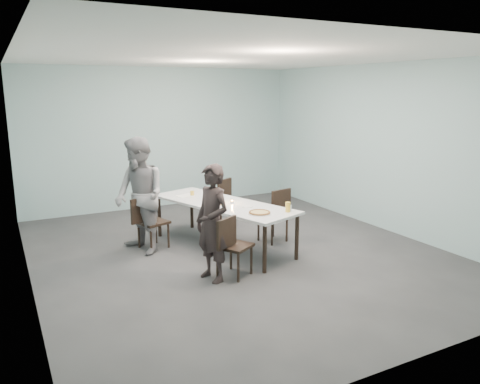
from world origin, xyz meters
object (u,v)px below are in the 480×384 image
diner_near (212,223)px  pizza (260,213)px  chair_far_right (221,199)px  water_tumbler (289,208)px  chair_near_left (231,243)px  diner_far (140,196)px  side_plate (247,207)px  tealight (232,202)px  amber_tumbler (192,193)px  table (223,206)px  chair_far_left (149,219)px  chair_near_right (276,212)px  beer_glass (288,207)px

diner_near → pizza: (0.88, 0.26, -0.02)m
chair_far_right → water_tumbler: 2.14m
chair_far_right → chair_near_left: bearing=38.6°
diner_far → pizza: diner_far is taller
chair_far_right → diner_near: diner_near is taller
side_plate → tealight: tealight is taller
tealight → amber_tumbler: size_ratio=0.70×
diner_far → tealight: bearing=55.0°
table → chair_far_right: chair_far_right is taller
diner_near → pizza: size_ratio=4.66×
chair_far_left → amber_tumbler: chair_far_left is taller
side_plate → water_tumbler: bearing=-49.3°
table → chair_far_left: chair_far_left is taller
chair_near_right → amber_tumbler: size_ratio=10.88×
diner_far → amber_tumbler: (1.01, 0.33, -0.12)m
chair_near_right → chair_far_right: same height
diner_near → water_tumbler: (1.35, 0.20, 0.00)m
chair_far_left → amber_tumbler: bearing=-2.2°
chair_near_right → diner_far: size_ratio=0.48×
water_tumbler → pizza: bearing=173.4°
chair_near_left → pizza: (0.63, 0.32, 0.27)m
chair_near_right → pizza: chair_near_right is taller
table → beer_glass: bearing=-58.7°
chair_far_left → pizza: 1.87m
water_tumbler → amber_tumbler: 1.87m
amber_tumbler → water_tumbler: bearing=-61.7°
chair_far_left → amber_tumbler: size_ratio=10.88×
table → beer_glass: (0.60, -0.99, 0.13)m
chair_far_right → side_plate: chair_far_right is taller
table → tealight: tealight is taller
table → chair_near_right: chair_near_right is taller
pizza → tealight: bearing=94.8°
chair_far_right → beer_glass: 2.19m
water_tumbler → tealight: 0.99m
tealight → side_plate: bearing=-72.0°
table → chair_far_right: 1.31m
side_plate → chair_near_left: bearing=-130.8°
pizza → side_plate: bearing=85.2°
chair_far_right → side_plate: (-0.33, -1.61, 0.25)m
chair_far_left → tealight: 1.36m
chair_near_left → tealight: size_ratio=15.54×
water_tumbler → tealight: size_ratio=1.61×
water_tumbler → amber_tumbler: size_ratio=1.12×
chair_near_right → diner_near: (-1.67, -1.05, 0.29)m
diner_near → water_tumbler: bearing=84.0°
chair_near_left → diner_near: diner_near is taller
chair_far_right → side_plate: bearing=49.8°
beer_glass → tealight: bearing=119.4°
pizza → side_plate: pizza is taller
chair_near_left → chair_far_left: (-0.64, 1.67, 0.00)m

